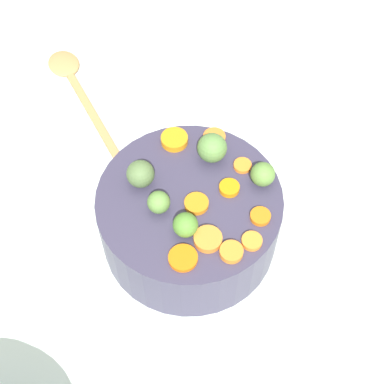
% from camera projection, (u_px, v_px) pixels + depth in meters
% --- Properties ---
extents(tabletop, '(2.40, 2.40, 0.02)m').
position_uv_depth(tabletop, '(180.00, 229.00, 0.89)').
color(tabletop, silver).
rests_on(tabletop, ground).
extents(serving_bowl_carrots, '(0.26, 0.26, 0.11)m').
position_uv_depth(serving_bowl_carrots, '(192.00, 216.00, 0.83)').
color(serving_bowl_carrots, '#38334B').
rests_on(serving_bowl_carrots, tabletop).
extents(carrot_slice_0, '(0.04, 0.04, 0.01)m').
position_uv_depth(carrot_slice_0, '(214.00, 137.00, 0.84)').
color(carrot_slice_0, orange).
rests_on(carrot_slice_0, serving_bowl_carrots).
extents(carrot_slice_1, '(0.04, 0.04, 0.01)m').
position_uv_depth(carrot_slice_1, '(229.00, 188.00, 0.79)').
color(carrot_slice_1, orange).
rests_on(carrot_slice_1, serving_bowl_carrots).
extents(carrot_slice_2, '(0.03, 0.03, 0.01)m').
position_uv_depth(carrot_slice_2, '(260.00, 216.00, 0.76)').
color(carrot_slice_2, orange).
rests_on(carrot_slice_2, serving_bowl_carrots).
extents(carrot_slice_3, '(0.05, 0.05, 0.01)m').
position_uv_depth(carrot_slice_3, '(195.00, 204.00, 0.77)').
color(carrot_slice_3, orange).
rests_on(carrot_slice_3, serving_bowl_carrots).
extents(carrot_slice_4, '(0.05, 0.05, 0.01)m').
position_uv_depth(carrot_slice_4, '(183.00, 258.00, 0.73)').
color(carrot_slice_4, orange).
rests_on(carrot_slice_4, serving_bowl_carrots).
extents(carrot_slice_5, '(0.04, 0.04, 0.01)m').
position_uv_depth(carrot_slice_5, '(242.00, 165.00, 0.81)').
color(carrot_slice_5, orange).
rests_on(carrot_slice_5, serving_bowl_carrots).
extents(carrot_slice_6, '(0.05, 0.05, 0.01)m').
position_uv_depth(carrot_slice_6, '(208.00, 239.00, 0.74)').
color(carrot_slice_6, orange).
rests_on(carrot_slice_6, serving_bowl_carrots).
extents(carrot_slice_7, '(0.05, 0.05, 0.01)m').
position_uv_depth(carrot_slice_7, '(174.00, 140.00, 0.83)').
color(carrot_slice_7, orange).
rests_on(carrot_slice_7, serving_bowl_carrots).
extents(carrot_slice_8, '(0.04, 0.04, 0.01)m').
position_uv_depth(carrot_slice_8, '(231.00, 252.00, 0.73)').
color(carrot_slice_8, orange).
rests_on(carrot_slice_8, serving_bowl_carrots).
extents(carrot_slice_9, '(0.03, 0.03, 0.01)m').
position_uv_depth(carrot_slice_9, '(252.00, 241.00, 0.74)').
color(carrot_slice_9, orange).
rests_on(carrot_slice_9, serving_bowl_carrots).
extents(brussels_sprout_0, '(0.03, 0.03, 0.03)m').
position_uv_depth(brussels_sprout_0, '(263.00, 174.00, 0.78)').
color(brussels_sprout_0, '#5C853B').
rests_on(brussels_sprout_0, serving_bowl_carrots).
extents(brussels_sprout_1, '(0.03, 0.03, 0.03)m').
position_uv_depth(brussels_sprout_1, '(185.00, 225.00, 0.74)').
color(brussels_sprout_1, '#508330').
rests_on(brussels_sprout_1, serving_bowl_carrots).
extents(brussels_sprout_2, '(0.04, 0.04, 0.04)m').
position_uv_depth(brussels_sprout_2, '(212.00, 148.00, 0.80)').
color(brussels_sprout_2, '#588240').
rests_on(brussels_sprout_2, serving_bowl_carrots).
extents(brussels_sprout_3, '(0.04, 0.04, 0.04)m').
position_uv_depth(brussels_sprout_3, '(140.00, 174.00, 0.78)').
color(brussels_sprout_3, '#526C3E').
rests_on(brussels_sprout_3, serving_bowl_carrots).
extents(brussels_sprout_4, '(0.03, 0.03, 0.03)m').
position_uv_depth(brussels_sprout_4, '(159.00, 202.00, 0.76)').
color(brussels_sprout_4, '#5C873E').
rests_on(brussels_sprout_4, serving_bowl_carrots).
extents(wooden_spoon, '(0.10, 0.30, 0.01)m').
position_uv_depth(wooden_spoon, '(74.00, 81.00, 1.04)').
color(wooden_spoon, tan).
rests_on(wooden_spoon, tabletop).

